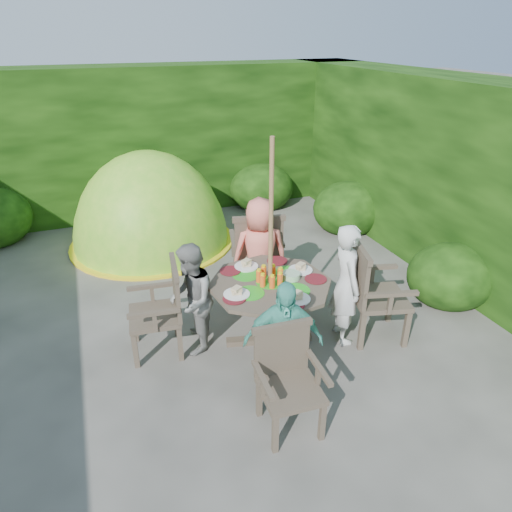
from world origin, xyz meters
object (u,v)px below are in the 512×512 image
object	(u,v)px
patio_table	(270,292)
child_front	(283,342)
garden_chair_front	(287,378)
garden_chair_right	(372,292)
garden_chair_back	(257,251)
child_left	(191,300)
child_back	(260,253)
parasol_pole	(271,250)
dome_tent	(153,242)
child_right	(346,284)
garden_chair_left	(162,308)

from	to	relation	value
patio_table	child_front	bearing A→B (deg)	-104.28
garden_chair_front	garden_chair_right	bearing A→B (deg)	33.98
garden_chair_back	child_left	bearing A→B (deg)	53.24
garden_chair_right	child_back	bearing A→B (deg)	55.13
parasol_pole	garden_chair_right	size ratio (longest dim) A/B	2.13
garden_chair_right	child_left	xyz separation A→B (m)	(-1.83, 0.45, 0.04)
garden_chair_right	dome_tent	xyz separation A→B (m)	(-1.81, 3.28, -0.55)
garden_chair_back	child_back	distance (m)	0.31
garden_chair_front	dome_tent	distance (m)	4.14
child_right	child_left	bearing A→B (deg)	86.46
child_front	garden_chair_right	bearing A→B (deg)	40.23
patio_table	child_left	size ratio (longest dim) A/B	1.30
child_right	dome_tent	distance (m)	3.62
patio_table	child_back	distance (m)	0.80
child_right	parasol_pole	bearing A→B (deg)	86.46
garden_chair_right	garden_chair_back	xyz separation A→B (m)	(-0.79, 1.31, 0.01)
dome_tent	garden_chair_left	bearing A→B (deg)	-82.12
patio_table	child_left	distance (m)	0.80
child_front	child_back	bearing A→B (deg)	93.83
child_left	child_right	bearing A→B (deg)	93.25
parasol_pole	garden_chair_front	size ratio (longest dim) A/B	2.52
child_front	dome_tent	size ratio (longest dim) A/B	0.41
patio_table	garden_chair_front	size ratio (longest dim) A/B	1.77
child_right	child_back	bearing A→B (deg)	41.46
parasol_pole	child_front	bearing A→B (deg)	-103.97
child_left	child_back	bearing A→B (deg)	138.25
dome_tent	parasol_pole	bearing A→B (deg)	-61.67
garden_chair_right	garden_chair_left	xyz separation A→B (m)	(-2.12, 0.54, -0.05)
garden_chair_right	child_front	bearing A→B (deg)	127.78
garden_chair_left	child_left	size ratio (longest dim) A/B	0.80
child_front	dome_tent	world-z (taller)	dome_tent
garden_chair_right	garden_chair_front	xyz separation A→B (m)	(-1.34, -0.81, -0.09)
garden_chair_front	child_right	world-z (taller)	child_right
patio_table	child_right	size ratio (longest dim) A/B	1.16
child_back	child_front	size ratio (longest dim) A/B	1.13
garden_chair_back	child_back	world-z (taller)	child_back
parasol_pole	garden_chair_left	xyz separation A→B (m)	(-1.06, 0.28, -0.59)
child_front	garden_chair_front	bearing A→B (deg)	-88.98
parasol_pole	garden_chair_front	xyz separation A→B (m)	(-0.28, -1.07, -0.63)
parasol_pole	garden_chair_right	bearing A→B (deg)	-13.86
parasol_pole	dome_tent	distance (m)	3.30
child_right	child_back	size ratio (longest dim) A/B	0.99
child_left	dome_tent	world-z (taller)	dome_tent
garden_chair_right	dome_tent	world-z (taller)	dome_tent
patio_table	child_front	distance (m)	0.80
child_left	dome_tent	xyz separation A→B (m)	(0.02, 2.82, -0.59)
garden_chair_back	child_right	size ratio (longest dim) A/B	0.79
child_left	child_front	bearing A→B (deg)	48.25
garden_chair_left	child_left	world-z (taller)	child_left
patio_table	dome_tent	distance (m)	3.17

